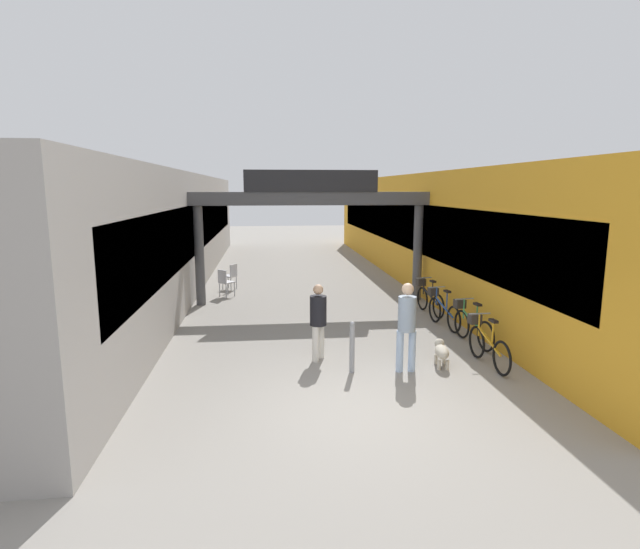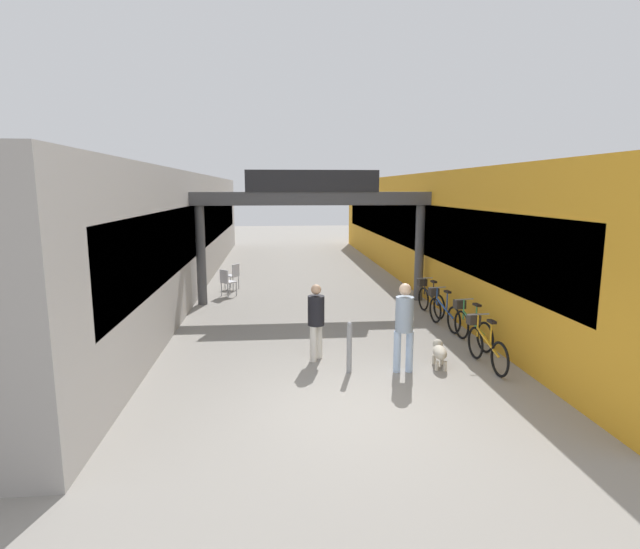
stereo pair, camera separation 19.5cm
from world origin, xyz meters
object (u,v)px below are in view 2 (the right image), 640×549
at_px(bicycle_orange_nearest, 485,344).
at_px(bollard_post_metal, 349,347).
at_px(dog_on_leash, 439,352).
at_px(bicycle_black_farthest, 429,298).
at_px(pedestrian_companion, 316,317).
at_px(cafe_chair_aluminium_nearer, 227,280).
at_px(bicycle_blue_third, 442,310).
at_px(cafe_chair_aluminium_farther, 233,274).
at_px(pedestrian_with_dog, 404,322).
at_px(bicycle_green_second, 470,325).

xyz_separation_m(bicycle_orange_nearest, bollard_post_metal, (-2.73, -0.15, 0.07)).
relative_size(dog_on_leash, bicycle_black_farthest, 0.41).
bearing_deg(pedestrian_companion, cafe_chair_aluminium_nearer, 110.59).
distance_m(pedestrian_companion, bicycle_blue_third, 4.06).
relative_size(bicycle_blue_third, cafe_chair_aluminium_nearer, 1.89).
distance_m(dog_on_leash, cafe_chair_aluminium_farther, 9.39).
height_order(bicycle_orange_nearest, bicycle_blue_third, same).
distance_m(dog_on_leash, bollard_post_metal, 1.84).
relative_size(pedestrian_with_dog, dog_on_leash, 2.49).
bearing_deg(bicycle_blue_third, dog_on_leash, -109.95).
bearing_deg(bicycle_black_farthest, pedestrian_with_dog, -113.40).
xyz_separation_m(bicycle_green_second, cafe_chair_aluminium_farther, (-5.81, 6.79, 0.10)).
relative_size(bicycle_black_farthest, cafe_chair_aluminium_nearer, 1.89).
height_order(dog_on_leash, bicycle_blue_third, bicycle_blue_third).
bearing_deg(dog_on_leash, cafe_chair_aluminium_farther, 119.60).
bearing_deg(dog_on_leash, bollard_post_metal, -175.12).
distance_m(pedestrian_companion, bicycle_green_second, 3.66).
height_order(pedestrian_companion, bicycle_blue_third, pedestrian_companion).
height_order(pedestrian_with_dog, bollard_post_metal, pedestrian_with_dog).
xyz_separation_m(bicycle_orange_nearest, cafe_chair_aluminium_nearer, (-5.68, 6.98, 0.10)).
height_order(bicycle_green_second, bicycle_blue_third, same).
distance_m(bicycle_black_farthest, bollard_post_metal, 5.22).
height_order(bicycle_green_second, cafe_chair_aluminium_nearer, bicycle_green_second).
height_order(bicycle_blue_third, bollard_post_metal, bollard_post_metal).
height_order(pedestrian_with_dog, cafe_chair_aluminium_nearer, pedestrian_with_dog).
height_order(bicycle_blue_third, cafe_chair_aluminium_nearer, bicycle_blue_third).
height_order(pedestrian_companion, bicycle_black_farthest, pedestrian_companion).
bearing_deg(bicycle_black_farthest, bollard_post_metal, -124.15).
height_order(bicycle_blue_third, cafe_chair_aluminium_farther, bicycle_blue_third).
xyz_separation_m(pedestrian_companion, bicycle_orange_nearest, (3.30, -0.64, -0.46)).
xyz_separation_m(dog_on_leash, bicycle_black_farthest, (1.11, 4.16, 0.13)).
height_order(pedestrian_companion, bollard_post_metal, pedestrian_companion).
bearing_deg(cafe_chair_aluminium_nearer, bicycle_green_second, -43.31).
distance_m(bicycle_orange_nearest, bicycle_blue_third, 2.81).
relative_size(pedestrian_companion, cafe_chair_aluminium_nearer, 1.77).
relative_size(bicycle_orange_nearest, cafe_chair_aluminium_nearer, 1.90).
distance_m(bicycle_orange_nearest, cafe_chair_aluminium_nearer, 9.00).
bearing_deg(bicycle_orange_nearest, cafe_chair_aluminium_farther, 124.22).
bearing_deg(bicycle_orange_nearest, bicycle_blue_third, 87.93).
relative_size(bicycle_green_second, cafe_chair_aluminium_farther, 1.89).
relative_size(bicycle_green_second, bicycle_black_farthest, 1.00).
relative_size(bollard_post_metal, cafe_chair_aluminium_nearer, 1.12).
xyz_separation_m(pedestrian_companion, dog_on_leash, (2.38, -0.64, -0.59)).
xyz_separation_m(dog_on_leash, bicycle_blue_third, (1.02, 2.81, 0.13)).
relative_size(dog_on_leash, bicycle_green_second, 0.41).
distance_m(bicycle_green_second, bicycle_black_farthest, 2.79).
relative_size(bicycle_orange_nearest, cafe_chair_aluminium_farther, 1.90).
distance_m(bicycle_black_farthest, cafe_chair_aluminium_nearer, 6.52).
xyz_separation_m(pedestrian_with_dog, bicycle_green_second, (1.96, 1.59, -0.56)).
xyz_separation_m(bicycle_orange_nearest, bicycle_black_farthest, (0.19, 4.16, 0.00)).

